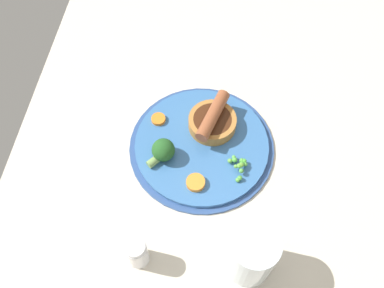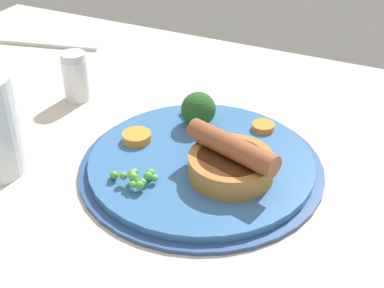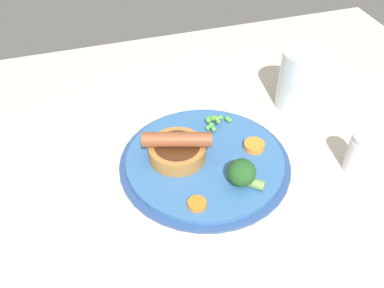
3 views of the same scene
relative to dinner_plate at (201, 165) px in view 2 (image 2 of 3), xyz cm
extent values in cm
cube|color=beige|center=(2.59, 3.87, -2.07)|extent=(110.00, 80.00, 3.00)
cylinder|color=#2D4C84|center=(0.00, 0.00, -0.32)|extent=(27.74, 27.74, 0.50)
cylinder|color=#386BA8|center=(0.00, 0.00, 0.13)|extent=(25.52, 25.52, 1.40)
cylinder|color=#AD7538|center=(-4.17, 1.55, 2.09)|extent=(9.20, 9.20, 2.51)
cylinder|color=#472614|center=(-4.17, 1.55, 3.19)|extent=(7.36, 7.36, 0.30)
cylinder|color=brown|center=(-4.17, 1.55, 4.55)|extent=(11.12, 5.58, 2.42)
sphere|color=#50A440|center=(6.68, 7.62, 1.53)|extent=(0.89, 0.89, 0.89)
sphere|color=#62AD3D|center=(4.57, 7.30, 2.23)|extent=(0.87, 0.87, 0.87)
sphere|color=#64A536|center=(4.39, 7.63, 2.16)|extent=(0.98, 0.98, 0.98)
sphere|color=#5DB54E|center=(3.01, 6.22, 1.52)|extent=(0.77, 0.77, 0.77)
sphere|color=#55AF45|center=(3.24, 6.42, 1.72)|extent=(0.97, 0.97, 0.97)
sphere|color=#51A146|center=(5.43, 7.76, 1.93)|extent=(0.89, 0.89, 0.89)
sphere|color=#52A641|center=(4.19, 7.71, 2.10)|extent=(0.99, 0.99, 0.99)
sphere|color=#59AE43|center=(3.92, 8.41, 1.74)|extent=(0.77, 0.77, 0.77)
sphere|color=#62AD45|center=(3.42, 5.58, 1.53)|extent=(0.89, 0.89, 0.89)
sphere|color=#61A647|center=(4.68, 6.71, 1.98)|extent=(0.75, 0.75, 0.75)
sphere|color=#50A83D|center=(3.96, 7.83, 1.92)|extent=(0.81, 0.81, 0.81)
sphere|color=#67AC46|center=(4.68, 7.37, 2.16)|extent=(0.76, 0.76, 0.76)
sphere|color=#52B63C|center=(3.26, 8.17, 1.71)|extent=(0.92, 0.92, 0.92)
sphere|color=#57AA3F|center=(3.22, 7.71, 1.74)|extent=(0.88, 0.88, 0.88)
sphere|color=#66B645|center=(4.64, 7.29, 2.22)|extent=(0.82, 0.82, 0.82)
sphere|color=#5BAD42|center=(7.00, 7.29, 1.26)|extent=(0.85, 0.85, 0.85)
sphere|color=#235623|center=(3.45, -6.71, 2.98)|extent=(4.30, 4.30, 4.30)
cylinder|color=#7A9E56|center=(5.31, -8.34, 1.59)|extent=(2.76, 2.69, 1.50)
cylinder|color=orange|center=(8.47, -0.17, 1.34)|extent=(4.44, 4.44, 1.02)
cylinder|color=orange|center=(-4.24, -9.01, 1.21)|extent=(3.13, 3.13, 0.76)
cube|color=silver|center=(38.38, -21.46, -0.27)|extent=(17.86, 5.84, 0.60)
cylinder|color=silver|center=(22.60, -7.97, 2.38)|extent=(3.54, 3.54, 5.90)
cylinder|color=silver|center=(22.60, -7.97, 5.84)|extent=(3.36, 3.36, 1.00)
camera|label=1|loc=(40.84, 3.17, 70.85)|focal=40.00mm
camera|label=2|loc=(-20.14, 45.26, 35.35)|focal=50.00mm
camera|label=3|loc=(-16.64, -46.58, 48.72)|focal=40.00mm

